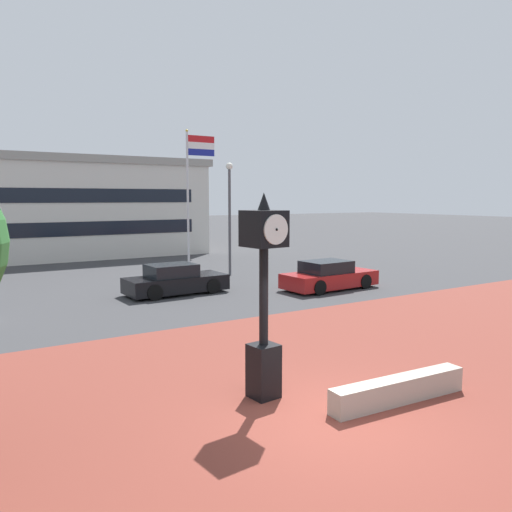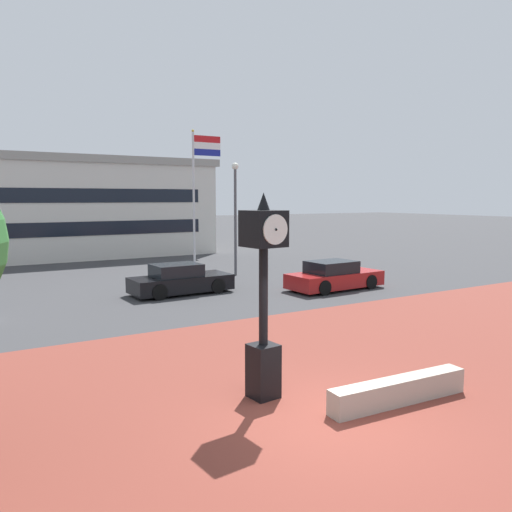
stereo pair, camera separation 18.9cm
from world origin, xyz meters
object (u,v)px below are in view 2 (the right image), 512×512
at_px(car_street_mid, 180,280).
at_px(street_lamp_post, 235,206).
at_px(street_clock, 263,291).
at_px(flagpole_primary, 197,187).
at_px(car_street_far, 334,277).

relative_size(car_street_mid, street_lamp_post, 0.74).
distance_m(street_clock, flagpole_primary, 17.60).
xyz_separation_m(street_clock, street_lamp_post, (7.33, 14.65, 1.44)).
height_order(street_clock, street_lamp_post, street_lamp_post).
bearing_deg(street_lamp_post, flagpole_primary, 127.89).
relative_size(car_street_far, street_lamp_post, 0.77).
distance_m(car_street_mid, street_lamp_post, 6.35).
height_order(street_clock, car_street_far, street_clock).
distance_m(street_clock, car_street_mid, 11.81).
bearing_deg(car_street_mid, flagpole_primary, 146.02).
relative_size(car_street_far, flagpole_primary, 0.59).
relative_size(street_clock, street_lamp_post, 0.71).
bearing_deg(car_street_mid, street_clock, -16.30).
bearing_deg(car_street_mid, car_street_far, 65.89).
bearing_deg(car_street_far, street_lamp_post, -165.66).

